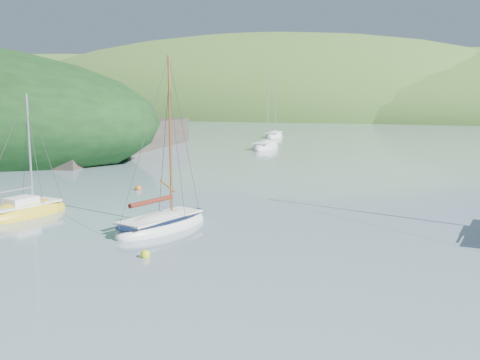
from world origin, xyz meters
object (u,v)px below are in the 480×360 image
at_px(daysailer_white, 162,225).
at_px(distant_sloop_c, 274,136).
at_px(distant_sloop_a, 266,147).
at_px(sailboat_yellow, 23,213).

relative_size(daysailer_white, distant_sloop_c, 0.90).
bearing_deg(distant_sloop_a, distant_sloop_c, 101.84).
xyz_separation_m(sailboat_yellow, distant_sloop_c, (-6.31, 62.03, 0.00)).
xyz_separation_m(daysailer_white, distant_sloop_c, (-15.18, 61.51, -0.04)).
bearing_deg(distant_sloop_a, daysailer_white, -81.21).
height_order(sailboat_yellow, distant_sloop_c, distant_sloop_c).
relative_size(daysailer_white, sailboat_yellow, 1.25).
bearing_deg(distant_sloop_c, sailboat_yellow, -92.38).
xyz_separation_m(sailboat_yellow, distant_sloop_a, (-0.81, 42.79, 0.01)).
bearing_deg(sailboat_yellow, daysailer_white, 12.17).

